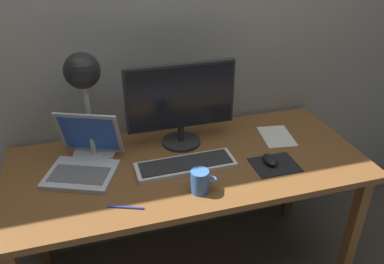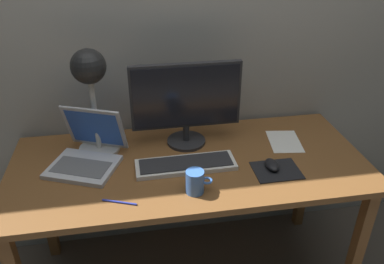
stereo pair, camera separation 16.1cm
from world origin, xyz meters
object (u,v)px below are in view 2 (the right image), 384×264
at_px(laptop, 89,148).
at_px(mouse, 272,165).
at_px(pen, 119,202).
at_px(desk_lamp, 90,80).
at_px(coffee_mug, 195,182).
at_px(monitor, 186,101).
at_px(keyboard_main, 186,164).

bearing_deg(laptop, mouse, -14.28).
relative_size(laptop, pen, 2.74).
distance_m(desk_lamp, coffee_mug, 0.63).
relative_size(mouse, pen, 0.69).
bearing_deg(laptop, monitor, 10.32).
bearing_deg(keyboard_main, pen, -145.53).
relative_size(keyboard_main, coffee_mug, 4.07).
xyz_separation_m(desk_lamp, mouse, (0.75, -0.29, -0.33)).
height_order(keyboard_main, coffee_mug, coffee_mug).
bearing_deg(pen, mouse, 10.48).
bearing_deg(coffee_mug, laptop, 144.76).
bearing_deg(pen, keyboard_main, 34.47).
bearing_deg(desk_lamp, coffee_mug, -44.81).
xyz_separation_m(desk_lamp, pen, (0.09, -0.41, -0.35)).
xyz_separation_m(monitor, laptop, (-0.45, -0.08, -0.16)).
xyz_separation_m(laptop, desk_lamp, (0.04, 0.09, 0.29)).
xyz_separation_m(monitor, mouse, (0.33, -0.28, -0.21)).
bearing_deg(pen, coffee_mug, 3.71).
xyz_separation_m(keyboard_main, coffee_mug, (0.01, -0.18, 0.04)).
bearing_deg(monitor, coffee_mug, -93.59).
height_order(keyboard_main, pen, keyboard_main).
bearing_deg(laptop, coffee_mug, -35.24).
bearing_deg(monitor, pen, -128.79).
distance_m(desk_lamp, pen, 0.54).
distance_m(monitor, keyboard_main, 0.30).
height_order(monitor, laptop, monitor).
height_order(laptop, pen, laptop).
distance_m(monitor, coffee_mug, 0.42).
bearing_deg(keyboard_main, mouse, -11.87).
bearing_deg(pen, laptop, 111.57).
distance_m(keyboard_main, coffee_mug, 0.18).
bearing_deg(desk_lamp, keyboard_main, -28.68).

